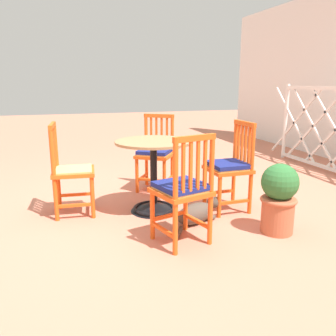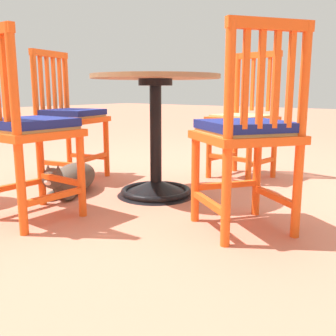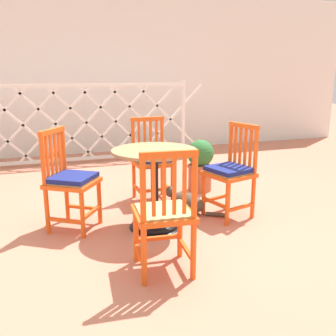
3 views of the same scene
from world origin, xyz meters
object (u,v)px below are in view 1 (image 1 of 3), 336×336
object	(u,v)px
orange_chair_by_planter	(71,172)
orange_chair_facing_out	(183,191)
orange_chair_at_corner	(155,154)
terracotta_planter	(279,197)
cafe_table	(154,184)
tabby_cat	(198,213)
orange_chair_tucked_in	(230,168)

from	to	relation	value
orange_chair_by_planter	orange_chair_facing_out	world-z (taller)	same
orange_chair_at_corner	terracotta_planter	size ratio (longest dim) A/B	1.47
cafe_table	orange_chair_facing_out	size ratio (longest dim) A/B	0.83
orange_chair_by_planter	tabby_cat	bearing A→B (deg)	61.99
orange_chair_facing_out	orange_chair_tucked_in	xyz separation A→B (m)	(-0.59, 0.72, 0.00)
terracotta_planter	orange_chair_by_planter	bearing A→B (deg)	-120.93
orange_chair_by_planter	orange_chair_at_corner	bearing A→B (deg)	118.25
cafe_table	orange_chair_facing_out	world-z (taller)	orange_chair_facing_out
orange_chair_at_corner	tabby_cat	xyz separation A→B (m)	(1.14, 0.10, -0.35)
cafe_table	tabby_cat	xyz separation A→B (m)	(0.42, 0.32, -0.19)
cafe_table	orange_chair_at_corner	distance (m)	0.77
orange_chair_by_planter	tabby_cat	size ratio (longest dim) A/B	1.49
orange_chair_by_planter	orange_chair_at_corner	distance (m)	1.15
orange_chair_by_planter	orange_chair_tucked_in	size ratio (longest dim) A/B	1.00
orange_chair_at_corner	tabby_cat	bearing A→B (deg)	5.08
cafe_table	orange_chair_by_planter	distance (m)	0.83
orange_chair_facing_out	orange_chair_at_corner	xyz separation A→B (m)	(-1.50, 0.19, 0.00)
orange_chair_facing_out	terracotta_planter	size ratio (longest dim) A/B	1.47
orange_chair_by_planter	orange_chair_facing_out	distance (m)	1.26
orange_chair_by_planter	orange_chair_facing_out	xyz separation A→B (m)	(0.96, 0.83, 0.01)
cafe_table	terracotta_planter	size ratio (longest dim) A/B	1.23
orange_chair_at_corner	terracotta_planter	distance (m)	1.70
orange_chair_tucked_in	orange_chair_at_corner	xyz separation A→B (m)	(-0.92, -0.53, 0.00)
orange_chair_tucked_in	tabby_cat	world-z (taller)	orange_chair_tucked_in
orange_chair_by_planter	tabby_cat	distance (m)	1.31
orange_chair_facing_out	orange_chair_at_corner	size ratio (longest dim) A/B	1.00
tabby_cat	orange_chair_at_corner	bearing A→B (deg)	-174.92
orange_chair_facing_out	orange_chair_at_corner	world-z (taller)	same
orange_chair_facing_out	orange_chair_at_corner	bearing A→B (deg)	172.84
cafe_table	tabby_cat	world-z (taller)	cafe_table
orange_chair_facing_out	tabby_cat	distance (m)	0.58
orange_chair_tucked_in	tabby_cat	size ratio (longest dim) A/B	1.49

